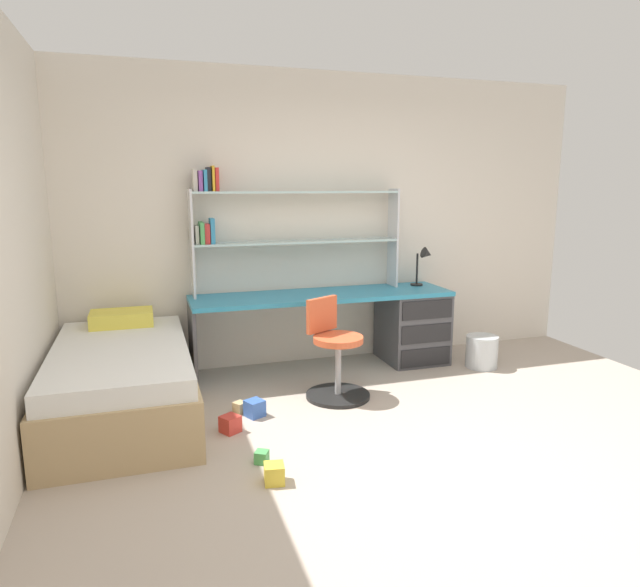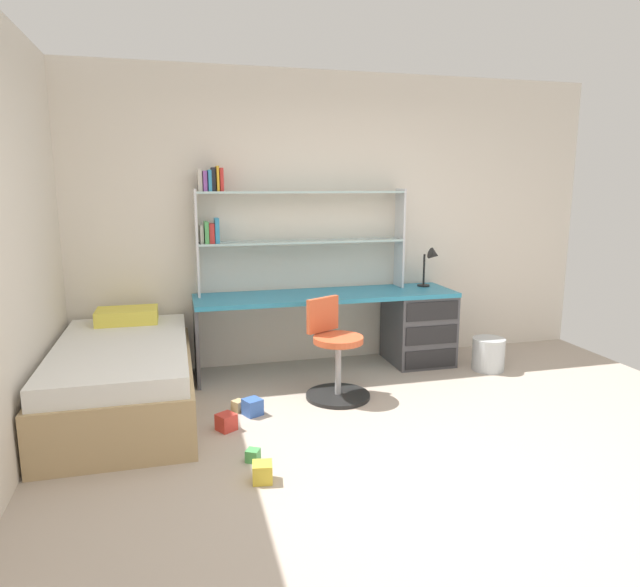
{
  "view_description": "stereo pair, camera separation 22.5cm",
  "coord_description": "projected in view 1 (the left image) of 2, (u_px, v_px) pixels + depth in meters",
  "views": [
    {
      "loc": [
        -1.55,
        -2.75,
        1.69
      ],
      "look_at": [
        -0.26,
        1.34,
        0.86
      ],
      "focal_mm": 31.34,
      "sensor_mm": 36.0,
      "label": 1
    },
    {
      "loc": [
        -1.34,
        -2.81,
        1.69
      ],
      "look_at": [
        -0.26,
        1.34,
        0.86
      ],
      "focal_mm": 31.34,
      "sensor_mm": 36.0,
      "label": 2
    }
  ],
  "objects": [
    {
      "name": "waste_bin",
      "position": [
        482.0,
        352.0,
        5.25
      ],
      "size": [
        0.3,
        0.3,
        0.3
      ],
      "primitive_type": "cylinder",
      "color": "silver",
      "rests_on": "ground_plane"
    },
    {
      "name": "toy_block_green_3",
      "position": [
        262.0,
        457.0,
        3.45
      ],
      "size": [
        0.11,
        0.11,
        0.08
      ],
      "primitive_type": "cube",
      "rotation": [
        0.0,
        0.0,
        2.63
      ],
      "color": "#479E51",
      "rests_on": "ground_plane"
    },
    {
      "name": "toy_block_natural_0",
      "position": [
        240.0,
        407.0,
        4.21
      ],
      "size": [
        0.12,
        0.12,
        0.08
      ],
      "primitive_type": "cube",
      "rotation": [
        0.0,
        0.0,
        2.18
      ],
      "color": "tan",
      "rests_on": "ground_plane"
    },
    {
      "name": "toy_block_blue_2",
      "position": [
        255.0,
        408.0,
        4.15
      ],
      "size": [
        0.16,
        0.16,
        0.12
      ],
      "primitive_type": "cube",
      "rotation": [
        0.0,
        0.0,
        2.01
      ],
      "color": "#3860B7",
      "rests_on": "ground_plane"
    },
    {
      "name": "toy_block_yellow_1",
      "position": [
        274.0,
        474.0,
        3.22
      ],
      "size": [
        0.13,
        0.13,
        0.11
      ],
      "primitive_type": "cube",
      "rotation": [
        0.0,
        0.0,
        3.0
      ],
      "color": "gold",
      "rests_on": "ground_plane"
    },
    {
      "name": "room_shell",
      "position": [
        202.0,
        234.0,
        3.84
      ],
      "size": [
        5.56,
        5.67,
        2.72
      ],
      "color": "silver",
      "rests_on": "ground_plane"
    },
    {
      "name": "desk_lamp",
      "position": [
        425.0,
        260.0,
        5.44
      ],
      "size": [
        0.2,
        0.17,
        0.38
      ],
      "color": "black",
      "rests_on": "desk"
    },
    {
      "name": "toy_block_red_4",
      "position": [
        230.0,
        424.0,
        3.88
      ],
      "size": [
        0.16,
        0.16,
        0.12
      ],
      "primitive_type": "cube",
      "rotation": [
        0.0,
        0.0,
        2.11
      ],
      "color": "red",
      "rests_on": "ground_plane"
    },
    {
      "name": "ground_plane",
      "position": [
        428.0,
        473.0,
        3.36
      ],
      "size": [
        5.56,
        5.67,
        0.02
      ],
      "primitive_type": "cube",
      "color": "#B2A393"
    },
    {
      "name": "desk",
      "position": [
        388.0,
        321.0,
        5.35
      ],
      "size": [
        2.39,
        0.61,
        0.72
      ],
      "color": "teal",
      "rests_on": "ground_plane"
    },
    {
      "name": "swivel_chair",
      "position": [
        335.0,
        359.0,
        4.49
      ],
      "size": [
        0.52,
        0.52,
        0.8
      ],
      "color": "black",
      "rests_on": "ground_plane"
    },
    {
      "name": "bookshelf_hutch",
      "position": [
        274.0,
        219.0,
        5.02
      ],
      "size": [
        1.93,
        0.22,
        1.13
      ],
      "color": "silver",
      "rests_on": "desk"
    },
    {
      "name": "bed_platform",
      "position": [
        122.0,
        381.0,
        4.1
      ],
      "size": [
        1.0,
        1.83,
        0.66
      ],
      "color": "tan",
      "rests_on": "ground_plane"
    }
  ]
}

